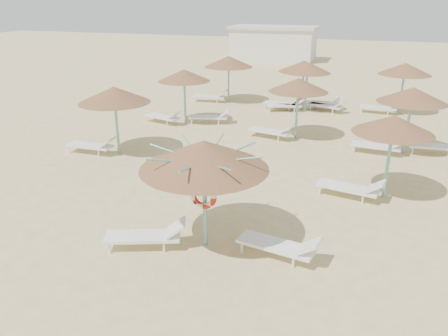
% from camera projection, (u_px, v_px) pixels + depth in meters
% --- Properties ---
extents(ground, '(120.00, 120.00, 0.00)m').
position_uv_depth(ground, '(196.00, 244.00, 11.20)').
color(ground, '#DEC687').
rests_on(ground, ground).
extents(main_palapa, '(3.12, 3.12, 2.79)m').
position_uv_depth(main_palapa, '(204.00, 155.00, 10.30)').
color(main_palapa, '#67B2A3').
rests_on(main_palapa, ground).
extents(lounger_main_a, '(2.10, 1.29, 0.73)m').
position_uv_depth(lounger_main_a, '(148.00, 235.00, 10.93)').
color(lounger_main_a, white).
rests_on(lounger_main_a, ground).
extents(lounger_main_b, '(2.10, 0.94, 0.74)m').
position_uv_depth(lounger_main_b, '(281.00, 245.00, 10.48)').
color(lounger_main_b, white).
rests_on(lounger_main_b, ground).
extents(palapa_field, '(19.06, 14.59, 2.72)m').
position_uv_depth(palapa_field, '(329.00, 85.00, 19.12)').
color(palapa_field, '#67B2A3').
rests_on(palapa_field, ground).
extents(service_hut, '(8.40, 4.40, 3.25)m').
position_uv_depth(service_hut, '(273.00, 43.00, 43.23)').
color(service_hut, silver).
rests_on(service_hut, ground).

